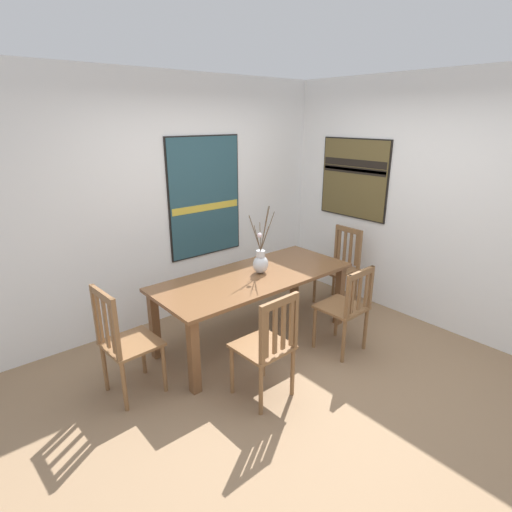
% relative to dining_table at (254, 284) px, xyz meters
% --- Properties ---
extents(ground_plane, '(6.40, 6.40, 0.03)m').
position_rel_dining_table_xyz_m(ground_plane, '(-0.05, -0.76, -0.64)').
color(ground_plane, '#8E7051').
extents(wall_back, '(6.40, 0.12, 2.70)m').
position_rel_dining_table_xyz_m(wall_back, '(-0.05, 1.10, 0.72)').
color(wall_back, white).
rests_on(wall_back, ground_plane).
extents(wall_side, '(0.12, 6.40, 2.70)m').
position_rel_dining_table_xyz_m(wall_side, '(1.81, -0.76, 0.72)').
color(wall_side, white).
rests_on(wall_side, ground_plane).
extents(dining_table, '(2.07, 0.87, 0.73)m').
position_rel_dining_table_xyz_m(dining_table, '(0.00, 0.00, 0.00)').
color(dining_table, brown).
rests_on(dining_table, ground_plane).
extents(centerpiece_vase, '(0.26, 0.25, 0.71)m').
position_rel_dining_table_xyz_m(centerpiece_vase, '(0.09, 0.00, 0.22)').
color(centerpiece_vase, silver).
rests_on(centerpiece_vase, dining_table).
extents(chair_0, '(0.43, 0.43, 0.95)m').
position_rel_dining_table_xyz_m(chair_0, '(-0.53, -0.80, -0.13)').
color(chair_0, brown).
rests_on(chair_0, ground_plane).
extents(chair_1, '(0.44, 0.44, 0.99)m').
position_rel_dining_table_xyz_m(chair_1, '(-1.39, -0.01, -0.13)').
color(chair_1, brown).
rests_on(chair_1, ground_plane).
extents(chair_2, '(0.43, 0.43, 0.90)m').
position_rel_dining_table_xyz_m(chair_2, '(0.54, -0.75, -0.15)').
color(chair_2, brown).
rests_on(chair_2, ground_plane).
extents(chair_3, '(0.43, 0.43, 0.96)m').
position_rel_dining_table_xyz_m(chair_3, '(1.40, 0.01, -0.13)').
color(chair_3, brown).
rests_on(chair_3, ground_plane).
extents(painting_on_back_wall, '(0.96, 0.05, 1.39)m').
position_rel_dining_table_xyz_m(painting_on_back_wall, '(0.12, 1.04, 0.73)').
color(painting_on_back_wall, black).
extents(painting_on_side_wall, '(0.05, 0.97, 0.97)m').
position_rel_dining_table_xyz_m(painting_on_side_wall, '(1.74, 0.15, 0.89)').
color(painting_on_side_wall, black).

